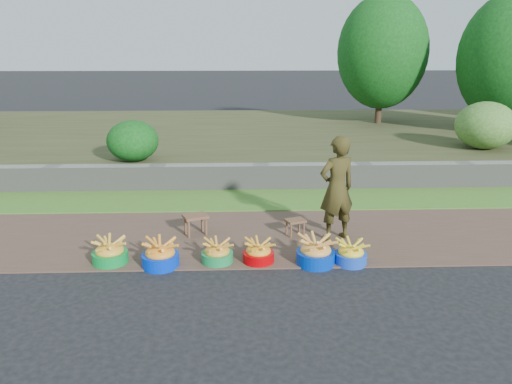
{
  "coord_description": "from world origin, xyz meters",
  "views": [
    {
      "loc": [
        -0.5,
        -6.36,
        2.99
      ],
      "look_at": [
        -0.22,
        1.3,
        0.75
      ],
      "focal_mm": 35.0,
      "sensor_mm": 36.0,
      "label": 1
    }
  ],
  "objects_px": {
    "basin_d": "(258,253)",
    "stool_right": "(295,223)",
    "basin_f": "(351,254)",
    "basin_a": "(110,253)",
    "stool_left": "(195,219)",
    "basin_c": "(217,253)",
    "basin_e": "(316,252)",
    "vendor_woman": "(337,188)",
    "basin_b": "(160,255)"
  },
  "relations": [
    {
      "from": "basin_c",
      "to": "vendor_woman",
      "type": "bearing_deg",
      "value": 24.55
    },
    {
      "from": "stool_right",
      "to": "vendor_woman",
      "type": "distance_m",
      "value": 0.89
    },
    {
      "from": "basin_d",
      "to": "stool_left",
      "type": "distance_m",
      "value": 1.49
    },
    {
      "from": "basin_d",
      "to": "basin_f",
      "type": "distance_m",
      "value": 1.32
    },
    {
      "from": "basin_a",
      "to": "basin_f",
      "type": "height_order",
      "value": "basin_a"
    },
    {
      "from": "basin_f",
      "to": "basin_d",
      "type": "bearing_deg",
      "value": 176.14
    },
    {
      "from": "basin_a",
      "to": "basin_b",
      "type": "height_order",
      "value": "basin_b"
    },
    {
      "from": "basin_b",
      "to": "vendor_woman",
      "type": "height_order",
      "value": "vendor_woman"
    },
    {
      "from": "basin_c",
      "to": "basin_e",
      "type": "xyz_separation_m",
      "value": [
        1.4,
        -0.09,
        0.03
      ]
    },
    {
      "from": "basin_f",
      "to": "vendor_woman",
      "type": "height_order",
      "value": "vendor_woman"
    },
    {
      "from": "basin_a",
      "to": "basin_d",
      "type": "relative_size",
      "value": 1.12
    },
    {
      "from": "basin_e",
      "to": "basin_f",
      "type": "xyz_separation_m",
      "value": [
        0.51,
        0.0,
        -0.03
      ]
    },
    {
      "from": "stool_left",
      "to": "stool_right",
      "type": "height_order",
      "value": "stool_left"
    },
    {
      "from": "basin_c",
      "to": "basin_d",
      "type": "bearing_deg",
      "value": -0.52
    },
    {
      "from": "vendor_woman",
      "to": "stool_left",
      "type": "bearing_deg",
      "value": -27.25
    },
    {
      "from": "basin_b",
      "to": "stool_left",
      "type": "xyz_separation_m",
      "value": [
        0.4,
        1.19,
        0.11
      ]
    },
    {
      "from": "basin_a",
      "to": "stool_right",
      "type": "xyz_separation_m",
      "value": [
        2.76,
        0.97,
        0.06
      ]
    },
    {
      "from": "stool_left",
      "to": "stool_right",
      "type": "bearing_deg",
      "value": -3.28
    },
    {
      "from": "stool_right",
      "to": "basin_f",
      "type": "bearing_deg",
      "value": -58.61
    },
    {
      "from": "basin_d",
      "to": "stool_right",
      "type": "distance_m",
      "value": 1.2
    },
    {
      "from": "basin_c",
      "to": "basin_d",
      "type": "distance_m",
      "value": 0.59
    },
    {
      "from": "basin_a",
      "to": "stool_left",
      "type": "distance_m",
      "value": 1.56
    },
    {
      "from": "basin_b",
      "to": "basin_e",
      "type": "bearing_deg",
      "value": -0.15
    },
    {
      "from": "basin_b",
      "to": "basin_c",
      "type": "bearing_deg",
      "value": 6.4
    },
    {
      "from": "vendor_woman",
      "to": "basin_f",
      "type": "bearing_deg",
      "value": 72.44
    },
    {
      "from": "vendor_woman",
      "to": "basin_d",
      "type": "bearing_deg",
      "value": 13.21
    },
    {
      "from": "basin_d",
      "to": "vendor_woman",
      "type": "distance_m",
      "value": 1.68
    },
    {
      "from": "basin_a",
      "to": "basin_c",
      "type": "height_order",
      "value": "basin_a"
    },
    {
      "from": "basin_e",
      "to": "basin_f",
      "type": "distance_m",
      "value": 0.51
    },
    {
      "from": "basin_b",
      "to": "basin_c",
      "type": "relative_size",
      "value": 1.16
    },
    {
      "from": "basin_c",
      "to": "stool_right",
      "type": "bearing_deg",
      "value": 39.22
    },
    {
      "from": "basin_b",
      "to": "vendor_woman",
      "type": "bearing_deg",
      "value": 19.46
    },
    {
      "from": "basin_d",
      "to": "stool_left",
      "type": "relative_size",
      "value": 0.98
    },
    {
      "from": "basin_a",
      "to": "basin_f",
      "type": "relative_size",
      "value": 1.11
    },
    {
      "from": "stool_right",
      "to": "vendor_woman",
      "type": "relative_size",
      "value": 0.22
    },
    {
      "from": "basin_f",
      "to": "basin_b",
      "type": "bearing_deg",
      "value": 179.89
    },
    {
      "from": "basin_c",
      "to": "basin_f",
      "type": "xyz_separation_m",
      "value": [
        1.91,
        -0.09,
        0.0
      ]
    },
    {
      "from": "basin_d",
      "to": "basin_e",
      "type": "relative_size",
      "value": 0.82
    },
    {
      "from": "stool_right",
      "to": "basin_b",
      "type": "bearing_deg",
      "value": -151.6
    },
    {
      "from": "basin_e",
      "to": "stool_left",
      "type": "distance_m",
      "value": 2.16
    },
    {
      "from": "basin_b",
      "to": "basin_f",
      "type": "height_order",
      "value": "basin_b"
    },
    {
      "from": "basin_b",
      "to": "basin_c",
      "type": "distance_m",
      "value": 0.8
    },
    {
      "from": "basin_c",
      "to": "stool_left",
      "type": "relative_size",
      "value": 0.99
    },
    {
      "from": "basin_a",
      "to": "basin_d",
      "type": "height_order",
      "value": "basin_a"
    },
    {
      "from": "basin_e",
      "to": "vendor_woman",
      "type": "relative_size",
      "value": 0.33
    },
    {
      "from": "basin_a",
      "to": "basin_e",
      "type": "xyz_separation_m",
      "value": [
        2.93,
        -0.13,
        0.01
      ]
    },
    {
      "from": "basin_e",
      "to": "stool_right",
      "type": "distance_m",
      "value": 1.12
    },
    {
      "from": "basin_b",
      "to": "basin_c",
      "type": "xyz_separation_m",
      "value": [
        0.79,
        0.09,
        -0.02
      ]
    },
    {
      "from": "basin_d",
      "to": "basin_e",
      "type": "distance_m",
      "value": 0.82
    },
    {
      "from": "basin_b",
      "to": "basin_e",
      "type": "relative_size",
      "value": 0.96
    }
  ]
}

